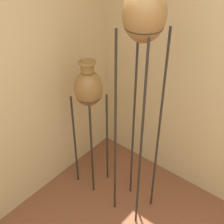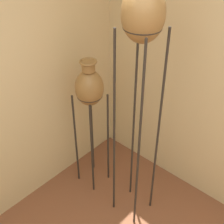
# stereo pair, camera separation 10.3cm
# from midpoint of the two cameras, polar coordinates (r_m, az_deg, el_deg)

# --- Properties ---
(vase_stand_tall) EXTENTS (0.30, 0.30, 2.24)m
(vase_stand_tall) POSITION_cam_midpoint_polar(r_m,az_deg,el_deg) (2.18, 7.03, 15.67)
(vase_stand_tall) COLOR #28231E
(vase_stand_tall) RESTS_ON ground_plane
(vase_stand_medium) EXTENTS (0.27, 0.27, 1.45)m
(vase_stand_medium) POSITION_cam_midpoint_polar(r_m,az_deg,el_deg) (2.85, -3.10, 3.94)
(vase_stand_medium) COLOR #28231E
(vase_stand_medium) RESTS_ON ground_plane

